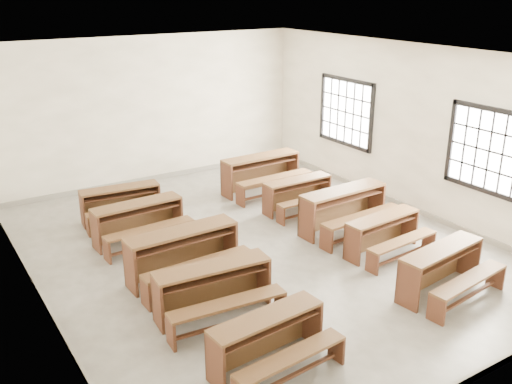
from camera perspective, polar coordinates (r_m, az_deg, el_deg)
room at (r=9.05m, az=0.48°, el=6.92°), size 8.50×8.50×3.20m
desk_set_0 at (r=6.77m, az=1.29°, el=-14.38°), size 1.50×0.86×0.65m
desk_set_1 at (r=7.71m, az=-4.21°, el=-9.45°), size 1.65×0.96×0.71m
desk_set_2 at (r=8.64m, az=-7.20°, el=-5.86°), size 1.74×0.93×0.77m
desk_set_3 at (r=9.98m, az=-11.62°, el=-2.70°), size 1.58×0.87×0.70m
desk_set_4 at (r=10.93m, az=-13.33°, el=-0.94°), size 1.52×0.90×0.65m
desk_set_5 at (r=8.64m, az=18.22°, el=-7.16°), size 1.60×0.96×0.69m
desk_set_6 at (r=9.63m, az=12.69°, el=-3.91°), size 1.47×0.84×0.64m
desk_set_7 at (r=10.33m, az=8.87°, el=-1.48°), size 1.75×0.96×0.77m
desk_set_8 at (r=11.16m, az=4.28°, el=-0.04°), size 1.42×0.74×0.64m
desk_set_9 at (r=12.14m, az=0.61°, el=2.12°), size 1.75×0.94×0.78m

